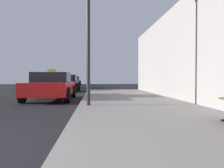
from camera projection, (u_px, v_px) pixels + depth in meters
sidewalk at (223, 158)px, 2.87m from camera, size 4.00×32.00×0.15m
street_lamp at (88, 5)px, 7.73m from camera, size 0.36×0.36×4.63m
car_red at (51, 86)px, 11.37m from camera, size 2.02×4.36×1.43m
car_black at (65, 83)px, 18.91m from camera, size 2.07×4.24×1.27m
car_green at (65, 82)px, 25.24m from camera, size 1.98×4.55×1.27m
car_blue at (74, 81)px, 35.15m from camera, size 1.95×4.10×1.27m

